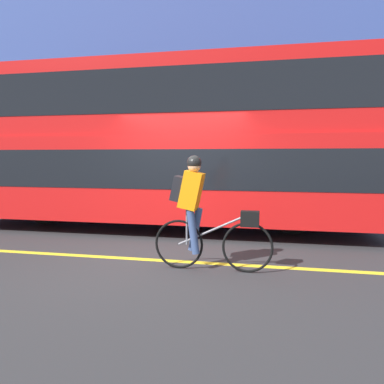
% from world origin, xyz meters
% --- Properties ---
extents(ground_plane, '(80.00, 80.00, 0.00)m').
position_xyz_m(ground_plane, '(0.00, 0.00, 0.00)').
color(ground_plane, '#2D2D30').
extents(road_center_line, '(50.00, 0.14, 0.01)m').
position_xyz_m(road_center_line, '(0.00, -0.18, 0.00)').
color(road_center_line, yellow).
rests_on(road_center_line, ground_plane).
extents(sidewalk_curb, '(60.00, 2.01, 0.14)m').
position_xyz_m(sidewalk_curb, '(0.00, 5.81, 0.07)').
color(sidewalk_curb, gray).
rests_on(sidewalk_curb, ground_plane).
extents(building_facade, '(60.00, 0.30, 8.08)m').
position_xyz_m(building_facade, '(0.00, 6.97, 4.04)').
color(building_facade, '#33478C').
rests_on(building_facade, ground_plane).
extents(bus, '(9.55, 2.54, 3.67)m').
position_xyz_m(bus, '(-0.79, 2.48, 2.04)').
color(bus, black).
rests_on(bus, ground_plane).
extents(cyclist_on_bike, '(1.75, 0.32, 1.68)m').
position_xyz_m(cyclist_on_bike, '(0.72, -0.52, 0.90)').
color(cyclist_on_bike, black).
rests_on(cyclist_on_bike, ground_plane).
extents(trash_bin, '(0.45, 0.45, 0.91)m').
position_xyz_m(trash_bin, '(2.98, 5.71, 0.59)').
color(trash_bin, '#194C23').
rests_on(trash_bin, sidewalk_curb).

